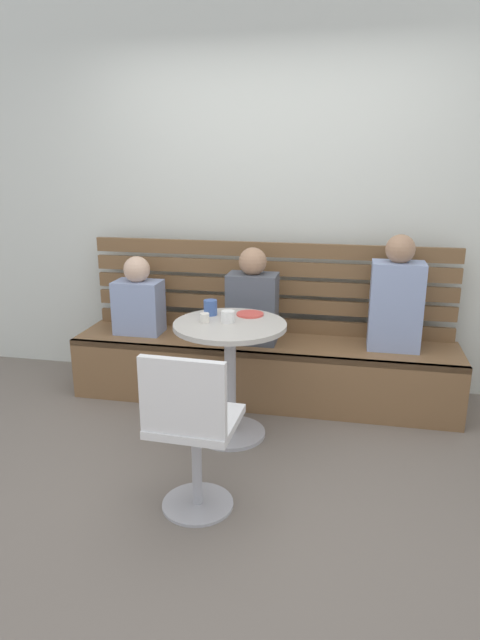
# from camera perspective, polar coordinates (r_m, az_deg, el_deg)

# --- Properties ---
(ground) EXTENTS (8.00, 8.00, 0.00)m
(ground) POSITION_cam_1_polar(r_m,az_deg,el_deg) (3.00, -1.62, -17.60)
(ground) COLOR #70665B
(back_wall) EXTENTS (5.20, 0.10, 2.90)m
(back_wall) POSITION_cam_1_polar(r_m,az_deg,el_deg) (4.10, 3.60, 13.29)
(back_wall) COLOR silver
(back_wall) RESTS_ON ground
(booth_bench) EXTENTS (2.70, 0.52, 0.44)m
(booth_bench) POSITION_cam_1_polar(r_m,az_deg,el_deg) (3.94, 2.36, -5.22)
(booth_bench) COLOR brown
(booth_bench) RESTS_ON ground
(booth_backrest) EXTENTS (2.65, 0.04, 0.66)m
(booth_backrest) POSITION_cam_1_polar(r_m,az_deg,el_deg) (4.00, 3.02, 3.46)
(booth_backrest) COLOR brown
(booth_backrest) RESTS_ON booth_bench
(cafe_table) EXTENTS (0.68, 0.68, 0.74)m
(cafe_table) POSITION_cam_1_polar(r_m,az_deg,el_deg) (3.32, -1.04, -3.96)
(cafe_table) COLOR #ADADB2
(cafe_table) RESTS_ON ground
(white_chair) EXTENTS (0.42, 0.42, 0.85)m
(white_chair) POSITION_cam_1_polar(r_m,az_deg,el_deg) (2.63, -5.09, -11.18)
(white_chair) COLOR #ADADB2
(white_chair) RESTS_ON ground
(person_adult) EXTENTS (0.34, 0.22, 0.77)m
(person_adult) POSITION_cam_1_polar(r_m,az_deg,el_deg) (3.76, 16.00, 2.16)
(person_adult) COLOR #8C9EC6
(person_adult) RESTS_ON booth_bench
(person_child_left) EXTENTS (0.34, 0.22, 0.57)m
(person_child_left) POSITION_cam_1_polar(r_m,az_deg,el_deg) (4.05, -10.56, 2.06)
(person_child_left) COLOR #8C9EC6
(person_child_left) RESTS_ON booth_bench
(person_child_middle) EXTENTS (0.34, 0.22, 0.67)m
(person_child_middle) POSITION_cam_1_polar(r_m,az_deg,el_deg) (3.76, 1.31, 1.99)
(person_child_middle) COLOR #4C515B
(person_child_middle) RESTS_ON booth_bench
(cup_mug_blue) EXTENTS (0.08, 0.08, 0.09)m
(cup_mug_blue) POSITION_cam_1_polar(r_m,az_deg,el_deg) (3.41, -3.11, 1.31)
(cup_mug_blue) COLOR #3D5B9E
(cup_mug_blue) RESTS_ON cafe_table
(cup_espresso_small) EXTENTS (0.06, 0.06, 0.05)m
(cup_espresso_small) POSITION_cam_1_polar(r_m,az_deg,el_deg) (3.26, -3.71, 0.24)
(cup_espresso_small) COLOR silver
(cup_espresso_small) RESTS_ON cafe_table
(cup_ceramic_white) EXTENTS (0.08, 0.08, 0.07)m
(cup_ceramic_white) POSITION_cam_1_polar(r_m,az_deg,el_deg) (3.26, -1.26, 0.36)
(cup_ceramic_white) COLOR white
(cup_ceramic_white) RESTS_ON cafe_table
(plate_small) EXTENTS (0.17, 0.17, 0.01)m
(plate_small) POSITION_cam_1_polar(r_m,az_deg,el_deg) (3.41, 1.05, 0.62)
(plate_small) COLOR #DB4C42
(plate_small) RESTS_ON cafe_table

